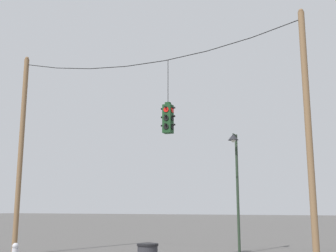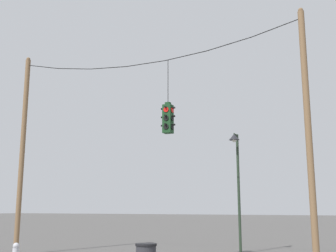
{
  "view_description": "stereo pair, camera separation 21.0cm",
  "coord_description": "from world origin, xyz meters",
  "px_view_note": "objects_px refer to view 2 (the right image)",
  "views": [
    {
      "loc": [
        7.2,
        -14.02,
        1.99
      ],
      "look_at": [
        1.02,
        0.43,
        5.04
      ],
      "focal_mm": 45.0,
      "sensor_mm": 36.0,
      "label": 1
    },
    {
      "loc": [
        7.4,
        -13.94,
        1.99
      ],
      "look_at": [
        1.02,
        0.43,
        5.04
      ],
      "focal_mm": 45.0,
      "sensor_mm": 36.0,
      "label": 2
    }
  ],
  "objects_px": {
    "utility_pole_right": "(308,133)",
    "traffic_light_over_intersection": "(168,118)",
    "street_lamp": "(237,166)",
    "utility_pole_left": "(22,152)"
  },
  "relations": [
    {
      "from": "utility_pole_right",
      "to": "traffic_light_over_intersection",
      "type": "bearing_deg",
      "value": -180.0
    },
    {
      "from": "traffic_light_over_intersection",
      "to": "street_lamp",
      "type": "xyz_separation_m",
      "value": [
        1.57,
        4.03,
        -1.52
      ]
    },
    {
      "from": "street_lamp",
      "to": "utility_pole_left",
      "type": "bearing_deg",
      "value": -155.11
    },
    {
      "from": "utility_pole_right",
      "to": "street_lamp",
      "type": "distance_m",
      "value": 5.38
    },
    {
      "from": "utility_pole_left",
      "to": "street_lamp",
      "type": "xyz_separation_m",
      "value": [
        8.68,
        4.03,
        -0.6
      ]
    },
    {
      "from": "utility_pole_right",
      "to": "traffic_light_over_intersection",
      "type": "xyz_separation_m",
      "value": [
        -5.08,
        -0.0,
        0.92
      ]
    },
    {
      "from": "utility_pole_left",
      "to": "utility_pole_right",
      "type": "xyz_separation_m",
      "value": [
        12.19,
        0.0,
        0.0
      ]
    },
    {
      "from": "utility_pole_left",
      "to": "street_lamp",
      "type": "distance_m",
      "value": 9.59
    },
    {
      "from": "traffic_light_over_intersection",
      "to": "utility_pole_right",
      "type": "bearing_deg",
      "value": 0.0
    },
    {
      "from": "street_lamp",
      "to": "utility_pole_right",
      "type": "bearing_deg",
      "value": -48.91
    }
  ]
}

